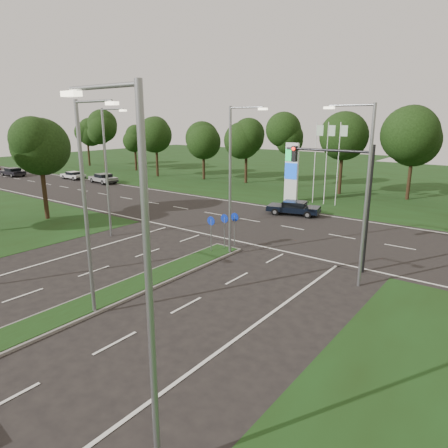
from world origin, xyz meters
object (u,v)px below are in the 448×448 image
Objects in this scene: far_car_a at (103,178)px; far_car_b at (73,175)px; navy_sedan at (294,208)px; far_car_c at (13,172)px.

far_car_a is 6.40m from far_car_b.
far_car_c reaches higher than navy_sedan.
far_car_b is at bearing 100.55° from far_car_a.
far_car_c reaches higher than far_car_b.
far_car_a is 1.21× the size of far_car_b.
far_car_a reaches higher than far_car_b.
far_car_a is 1.07× the size of far_car_c.
far_car_b is (-35.09, 0.59, -0.08)m from navy_sedan.
far_car_b is at bearing 75.03° from navy_sedan.
far_car_b is 10.62m from far_car_c.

